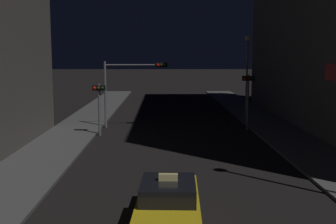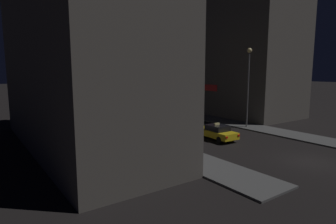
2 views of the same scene
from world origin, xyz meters
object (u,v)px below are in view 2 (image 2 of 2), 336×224
traffic_light_right_kerb (167,96)px  street_lamp_far_block (154,84)px  sign_pole_left (190,124)px  street_lamp_near_block (249,73)px  traffic_light_left_kerb (113,104)px  traffic_light_overhead (116,93)px  taxi (216,132)px

traffic_light_right_kerb → street_lamp_far_block: bearing=79.8°
sign_pole_left → street_lamp_near_block: 13.38m
traffic_light_left_kerb → street_lamp_far_block: (10.68, 7.08, 1.96)m
traffic_light_overhead → street_lamp_near_block: 18.08m
traffic_light_overhead → traffic_light_left_kerb: size_ratio=1.41×
street_lamp_far_block → sign_pole_left: bearing=-116.5°
taxi → sign_pole_left: sign_pole_left is taller
taxi → traffic_light_left_kerb: (-4.13, 14.33, 1.65)m
taxi → traffic_light_right_kerb: bearing=70.9°
taxi → sign_pole_left: size_ratio=1.14×
traffic_light_left_kerb → street_lamp_far_block: bearing=33.6°
taxi → traffic_light_overhead: bearing=97.7°
traffic_light_left_kerb → street_lamp_far_block: size_ratio=0.51×
traffic_light_right_kerb → street_lamp_far_block: street_lamp_far_block is taller
traffic_light_right_kerb → street_lamp_near_block: 14.76m
taxi → traffic_light_overhead: size_ratio=0.98×
street_lamp_far_block → taxi: bearing=-107.0°
street_lamp_near_block → street_lamp_far_block: bearing=90.8°
taxi → traffic_light_left_kerb: bearing=106.1°
traffic_light_left_kerb → traffic_light_overhead: bearing=58.8°
sign_pole_left → street_lamp_far_block: bearing=63.5°
traffic_light_overhead → street_lamp_near_block: bearing=-59.1°
taxi → street_lamp_far_block: street_lamp_far_block is taller
traffic_light_left_kerb → sign_pole_left: size_ratio=0.83×
traffic_light_overhead → traffic_light_right_kerb: 8.06m
sign_pole_left → street_lamp_far_block: street_lamp_far_block is taller
traffic_light_overhead → traffic_light_left_kerb: bearing=-121.2°
taxi → traffic_light_left_kerb: size_ratio=1.38×
taxi → traffic_light_left_kerb: 15.00m
street_lamp_far_block → traffic_light_left_kerb: bearing=-146.4°
traffic_light_overhead → traffic_light_right_kerb: size_ratio=1.23×
traffic_light_right_kerb → sign_pole_left: bearing=-120.4°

